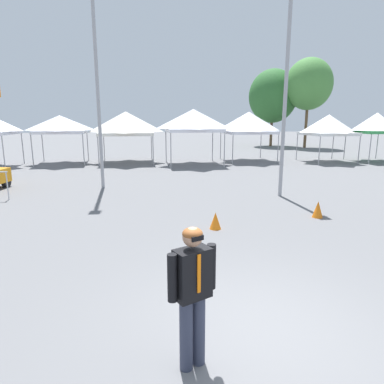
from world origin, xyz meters
name	(u,v)px	position (x,y,z in m)	size (l,w,h in m)	color
ground_plane	(258,331)	(0.00, 0.00, 0.00)	(140.00, 140.00, 0.00)	slate
canopy_tent_far_right	(60,124)	(-7.16, 19.28, 2.57)	(3.41, 3.41, 3.15)	#9E9EA3
canopy_tent_behind_center	(126,123)	(-2.91, 19.24, 2.63)	(3.63, 3.63, 3.41)	#9E9EA3
canopy_tent_center	(193,120)	(1.43, 17.71, 2.83)	(3.56, 3.56, 3.54)	#9E9EA3
canopy_tent_far_left	(249,123)	(5.48, 19.04, 2.66)	(3.44, 3.44, 3.40)	#9E9EA3
canopy_tent_left_of_center	(329,125)	(10.72, 17.84, 2.52)	(3.25, 3.25, 3.21)	#9E9EA3
canopy_tent_behind_left	(377,123)	(14.17, 17.74, 2.64)	(2.94, 2.94, 3.34)	#9E9EA3
person_foreground	(192,288)	(-1.03, -0.56, 1.03)	(0.59, 0.40, 1.78)	#33384C
light_pole_near_lift	(95,52)	(-3.49, 10.73, 5.57)	(0.36, 0.36, 9.98)	#9E9EA3
light_pole_opposite_side	(286,82)	(3.56, 8.18, 4.26)	(0.36, 0.36, 7.42)	#9E9EA3
tree_behind_tents_left	(273,96)	(11.77, 31.50, 5.25)	(5.06, 5.06, 8.04)	brown
tree_behind_tents_center	(309,84)	(14.50, 29.05, 6.26)	(4.58, 4.58, 8.79)	brown
traffic_cone_lot_center	(215,221)	(0.28, 4.55, 0.23)	(0.32, 0.32, 0.47)	orange
traffic_cone_near_barrier	(318,209)	(3.59, 5.23, 0.25)	(0.32, 0.32, 0.51)	orange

